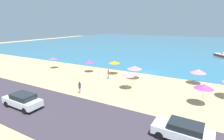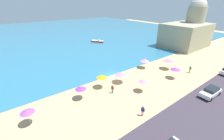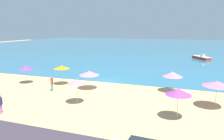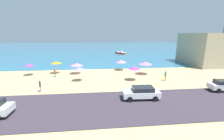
% 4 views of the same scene
% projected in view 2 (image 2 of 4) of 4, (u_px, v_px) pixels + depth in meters
% --- Properties ---
extents(ground_plane, '(160.00, 160.00, 0.00)m').
position_uv_depth(ground_plane, '(111.00, 75.00, 33.00)').
color(ground_plane, tan).
extents(sea, '(150.00, 110.00, 0.05)m').
position_uv_depth(sea, '(44.00, 35.00, 72.82)').
color(sea, teal).
rests_on(sea, ground_plane).
extents(coastal_road, '(80.00, 8.00, 0.06)m').
position_uv_depth(coastal_road, '(192.00, 124.00, 19.95)').
color(coastal_road, '#3B313D').
rests_on(coastal_road, ground_plane).
extents(beach_umbrella_0, '(1.83, 1.83, 2.32)m').
position_uv_depth(beach_umbrella_0, '(81.00, 88.00, 24.35)').
color(beach_umbrella_0, '#B2B2B7').
rests_on(beach_umbrella_0, ground_plane).
extents(beach_umbrella_1, '(1.98, 1.98, 2.48)m').
position_uv_depth(beach_umbrella_1, '(102.00, 77.00, 27.53)').
color(beach_umbrella_1, '#B2B2B7').
rests_on(beach_umbrella_1, ground_plane).
extents(beach_umbrella_2, '(1.81, 1.81, 2.40)m').
position_uv_depth(beach_umbrella_2, '(143.00, 81.00, 26.35)').
color(beach_umbrella_2, '#B2B2B7').
rests_on(beach_umbrella_2, ground_plane).
extents(beach_umbrella_3, '(2.35, 2.35, 2.20)m').
position_uv_depth(beach_umbrella_3, '(121.00, 74.00, 29.43)').
color(beach_umbrella_3, '#B2B2B7').
rests_on(beach_umbrella_3, ground_plane).
extents(beach_umbrella_4, '(2.01, 2.01, 2.54)m').
position_uv_depth(beach_umbrella_4, '(176.00, 69.00, 30.91)').
color(beach_umbrella_4, '#B2B2B7').
rests_on(beach_umbrella_4, ground_plane).
extents(beach_umbrella_5, '(1.78, 1.78, 2.35)m').
position_uv_depth(beach_umbrella_5, '(27.00, 111.00, 19.11)').
color(beach_umbrella_5, '#B2B2B7').
rests_on(beach_umbrella_5, ground_plane).
extents(beach_umbrella_6, '(2.20, 2.20, 2.35)m').
position_uv_depth(beach_umbrella_6, '(145.00, 60.00, 35.89)').
color(beach_umbrella_6, '#B2B2B7').
rests_on(beach_umbrella_6, ground_plane).
extents(beach_umbrella_7, '(2.48, 2.48, 2.52)m').
position_uv_depth(beach_umbrella_7, '(169.00, 60.00, 35.23)').
color(beach_umbrella_7, '#B2B2B7').
rests_on(beach_umbrella_7, ground_plane).
extents(bather_0, '(0.35, 0.53, 1.67)m').
position_uv_depth(bather_0, '(112.00, 89.00, 26.27)').
color(bather_0, '#1288AA').
rests_on(bather_0, ground_plane).
extents(bather_1, '(0.33, 0.54, 1.62)m').
position_uv_depth(bather_1, '(143.00, 110.00, 21.04)').
color(bather_1, pink).
rests_on(bather_1, ground_plane).
extents(bather_2, '(0.27, 0.56, 1.71)m').
position_uv_depth(bather_2, '(190.00, 69.00, 33.80)').
color(bather_2, orange).
rests_on(bather_2, ground_plane).
extents(parked_car_3, '(4.44, 2.06, 1.50)m').
position_uv_depth(parked_car_3, '(211.00, 92.00, 25.50)').
color(parked_car_3, silver).
rests_on(parked_car_3, coastal_road).
extents(skiff_nearshore, '(3.97, 5.04, 1.21)m').
position_uv_depth(skiff_nearshore, '(98.00, 41.00, 59.37)').
color(skiff_nearshore, red).
rests_on(skiff_nearshore, sea).
extents(harbor_fortress, '(15.90, 11.86, 16.07)m').
position_uv_depth(harbor_fortress, '(188.00, 31.00, 52.87)').
color(harbor_fortress, gray).
rests_on(harbor_fortress, ground_plane).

